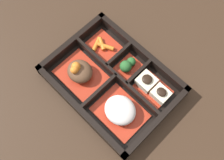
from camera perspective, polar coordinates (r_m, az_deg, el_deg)
ground_plane at (r=0.69m, az=0.00°, el=-0.77°), size 3.00×3.00×0.00m
bento_base at (r=0.68m, az=0.00°, el=-0.62°), size 0.32×0.24×0.01m
bento_rim at (r=0.67m, az=0.23°, el=0.08°), size 0.32×0.24×0.04m
bowl_rice at (r=0.63m, az=1.78°, el=-6.67°), size 0.12×0.10×0.04m
bowl_stew at (r=0.67m, az=-7.04°, el=1.75°), size 0.12×0.10×0.06m
bowl_tofu at (r=0.66m, az=8.88°, el=-1.64°), size 0.09×0.07×0.04m
bowl_greens at (r=0.68m, az=3.49°, el=2.91°), size 0.05×0.07×0.04m
bowl_carrots at (r=0.72m, az=-1.94°, el=7.45°), size 0.09×0.07×0.02m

